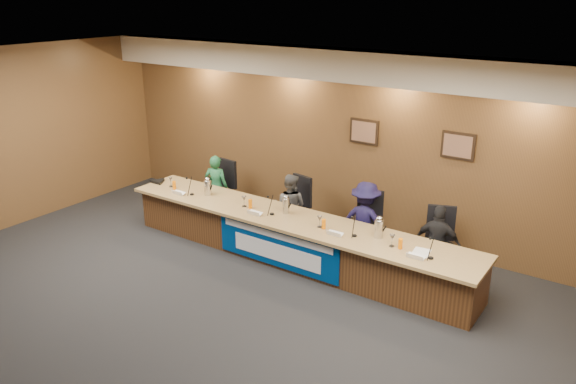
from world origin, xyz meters
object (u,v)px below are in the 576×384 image
at_px(panelist_b, 290,207).
at_px(carafe_left, 208,188).
at_px(office_chair_b, 293,211).
at_px(office_chair_c, 367,230).
at_px(office_chair_d, 439,248).
at_px(speakerphone, 158,182).
at_px(panelist_c, 365,222).
at_px(panelist_d, 438,244).
at_px(panelist_a, 216,187).
at_px(dais_body, 292,240).
at_px(banner, 277,247).
at_px(carafe_mid, 286,206).
at_px(office_chair_a, 220,192).
at_px(carafe_right, 379,229).

distance_m(panelist_b, carafe_left, 1.45).
xyz_separation_m(panelist_b, office_chair_b, (0.00, 0.10, -0.11)).
height_order(office_chair_c, carafe_left, carafe_left).
distance_m(office_chair_b, office_chair_d, 2.62).
distance_m(office_chair_c, speakerphone, 3.97).
relative_size(panelist_c, panelist_d, 1.11).
distance_m(panelist_a, office_chair_d, 4.29).
distance_m(dais_body, office_chair_c, 1.22).
height_order(dais_body, panelist_d, panelist_d).
distance_m(banner, panelist_a, 2.42).
relative_size(office_chair_d, carafe_mid, 1.98).
xyz_separation_m(office_chair_d, carafe_mid, (-2.29, -0.70, 0.39)).
xyz_separation_m(banner, panelist_a, (-2.16, 1.07, 0.23)).
relative_size(panelist_a, office_chair_a, 2.56).
bearing_deg(office_chair_b, carafe_mid, -52.10).
bearing_deg(carafe_left, panelist_a, 121.53).
bearing_deg(office_chair_d, carafe_mid, 175.21).
distance_m(dais_body, panelist_b, 0.85).
xyz_separation_m(office_chair_a, office_chair_b, (1.67, 0.00, 0.00)).
bearing_deg(carafe_left, office_chair_d, 11.34).
xyz_separation_m(office_chair_a, carafe_left, (0.42, -0.78, 0.40)).
bearing_deg(carafe_mid, speakerphone, -177.61).
xyz_separation_m(panelist_a, office_chair_c, (3.10, 0.10, -0.13)).
xyz_separation_m(panelist_d, carafe_right, (-0.66, -0.61, 0.29)).
bearing_deg(panelist_d, office_chair_c, -10.45).
bearing_deg(office_chair_c, office_chair_b, 160.92).
height_order(panelist_a, carafe_right, panelist_a).
relative_size(panelist_a, panelist_c, 0.94).
relative_size(panelist_a, carafe_left, 4.79).
bearing_deg(banner, panelist_a, 153.51).
xyz_separation_m(banner, office_chair_b, (-0.49, 1.17, 0.10)).
height_order(office_chair_a, office_chair_c, same).
distance_m(office_chair_c, office_chair_d, 1.19).
xyz_separation_m(panelist_b, carafe_left, (-1.25, -0.68, 0.29)).
relative_size(panelist_d, office_chair_d, 2.46).
xyz_separation_m(panelist_d, speakerphone, (-5.06, -0.72, 0.19)).
bearing_deg(dais_body, panelist_b, 126.50).
bearing_deg(speakerphone, panelist_c, 10.48).
xyz_separation_m(dais_body, banner, (0.00, -0.41, 0.03)).
xyz_separation_m(panelist_a, carafe_mid, (2.00, -0.60, 0.26)).
relative_size(office_chair_b, carafe_left, 1.87).
height_order(office_chair_a, office_chair_d, same).
bearing_deg(panelist_c, panelist_d, 176.63).
xyz_separation_m(office_chair_b, office_chair_c, (1.43, 0.00, 0.00)).
xyz_separation_m(panelist_c, office_chair_d, (1.19, 0.10, -0.17)).
height_order(carafe_mid, carafe_right, carafe_right).
relative_size(panelist_a, speakerphone, 3.83).
distance_m(carafe_left, speakerphone, 1.20).
bearing_deg(office_chair_b, speakerphone, -149.07).
relative_size(banner, office_chair_a, 4.58).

